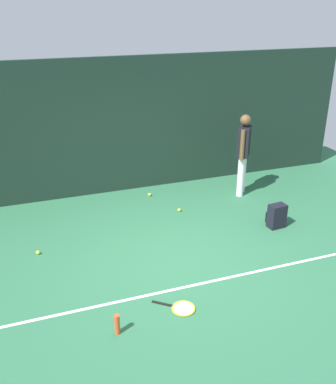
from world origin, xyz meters
TOP-DOWN VIEW (x-y plane):
  - ground_plane at (0.00, 0.00)m, footprint 12.00×12.00m
  - back_fence at (0.00, 3.00)m, footprint 10.00×0.10m
  - court_line at (0.00, -0.74)m, footprint 9.00×0.05m
  - tennis_player at (2.19, 1.95)m, footprint 0.42×0.45m
  - tennis_racket at (-0.37, -1.16)m, footprint 0.59×0.52m
  - backpack at (2.07, 0.41)m, footprint 0.32×0.30m
  - tennis_ball_near_player at (-2.06, 0.89)m, footprint 0.07×0.07m
  - tennis_ball_by_fence at (0.33, 2.46)m, footprint 0.07×0.07m
  - tennis_ball_mid_court at (0.65, 1.57)m, footprint 0.07×0.07m
  - water_bottle at (-1.28, -1.33)m, footprint 0.07×0.07m

SIDE VIEW (x-z plane):
  - ground_plane at x=0.00m, z-range 0.00..0.00m
  - court_line at x=0.00m, z-range 0.00..0.00m
  - tennis_racket at x=-0.37m, z-range 0.00..0.03m
  - tennis_ball_near_player at x=-2.06m, z-range 0.00..0.07m
  - tennis_ball_by_fence at x=0.33m, z-range 0.00..0.07m
  - tennis_ball_mid_court at x=0.65m, z-range 0.00..0.07m
  - water_bottle at x=-1.28m, z-range 0.00..0.27m
  - backpack at x=2.07m, z-range -0.01..0.43m
  - tennis_player at x=2.19m, z-range 0.12..1.82m
  - back_fence at x=0.00m, z-range 0.00..2.79m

